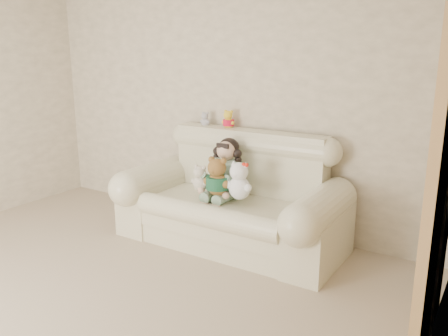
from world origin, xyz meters
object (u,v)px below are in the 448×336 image
Objects in this scene: white_cat at (239,177)px; cream_teddy at (200,176)px; sofa at (230,190)px; seated_child at (227,167)px; brown_teddy at (217,173)px.

cream_teddy is (-0.43, 0.02, -0.06)m from white_cat.
sofa is 5.22× the size of white_cat.
sofa is 0.31m from cream_teddy.
seated_child is 1.42× the size of white_cat.
cream_teddy is at bearing -156.81° from sofa.
brown_teddy reaches higher than white_cat.
white_cat is (0.18, -0.13, 0.19)m from sofa.
cream_teddy is at bearing -140.42° from seated_child.
brown_teddy reaches higher than cream_teddy.
white_cat is 1.39× the size of cream_teddy.
white_cat is at bearing 10.46° from brown_teddy.
seated_child is at bearing 136.52° from sofa.
sofa is at bearing -51.97° from seated_child.
seated_child reaches higher than cream_teddy.
cream_teddy is at bearing -177.51° from white_cat.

